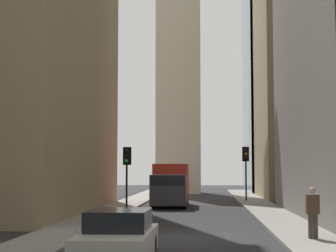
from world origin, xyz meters
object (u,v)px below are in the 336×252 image
pedestrian (313,210)px  discarded_bottle (77,230)px  sedan_white (118,239)px  traffic_light_midblock (127,163)px  delivery_truck (171,185)px  traffic_light_far_junction (246,161)px

pedestrian → discarded_bottle: 8.50m
sedan_white → pedestrian: 7.71m
discarded_bottle → sedan_white: bearing=-157.5°
discarded_bottle → traffic_light_midblock: bearing=0.2°
delivery_truck → traffic_light_far_junction: size_ratio=1.60×
traffic_light_far_junction → pedestrian: bearing=-178.5°
sedan_white → traffic_light_far_junction: bearing=-10.8°
sedan_white → traffic_light_midblock: (19.37, 2.46, 2.20)m
traffic_light_midblock → pedestrian: traffic_light_midblock is taller
delivery_truck → traffic_light_far_junction: bearing=-46.9°
delivery_truck → discarded_bottle: (-17.30, 2.42, -1.21)m
delivery_truck → pedestrian: (-18.30, -5.98, -0.37)m
delivery_truck → pedestrian: size_ratio=3.70×
delivery_truck → traffic_light_midblock: (-3.77, 2.46, 1.40)m
sedan_white → traffic_light_midblock: size_ratio=1.16×
delivery_truck → traffic_light_far_junction: 7.53m
delivery_truck → discarded_bottle: delivery_truck is taller
discarded_bottle → traffic_light_far_junction: bearing=-19.2°
delivery_truck → sedan_white: 23.16m
sedan_white → discarded_bottle: (5.84, 2.42, -0.42)m
traffic_light_midblock → traffic_light_far_junction: 11.77m
pedestrian → discarded_bottle: bearing=83.2°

